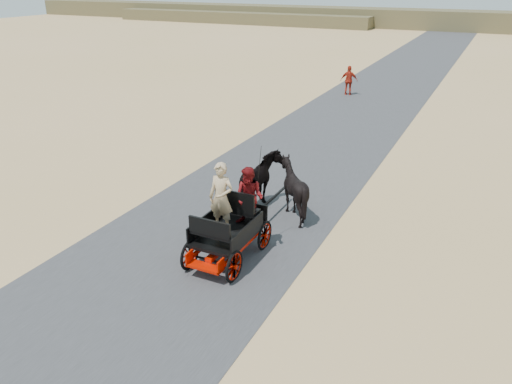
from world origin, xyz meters
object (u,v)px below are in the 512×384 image
at_px(pedestrian, 349,80).
at_px(carriage, 229,245).
at_px(horse_left, 260,183).
at_px(horse_right, 293,189).

bearing_deg(pedestrian, carriage, 86.59).
relative_size(horse_left, pedestrian, 1.16).
relative_size(horse_right, pedestrian, 0.98).
height_order(carriage, horse_left, horse_left).
bearing_deg(pedestrian, horse_left, 86.09).
distance_m(horse_left, horse_right, 1.10).
height_order(carriage, pedestrian, pedestrian).
bearing_deg(carriage, horse_left, 100.39).
relative_size(carriage, horse_left, 1.20).
xyz_separation_m(horse_left, pedestrian, (-2.08, 16.69, 0.02)).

